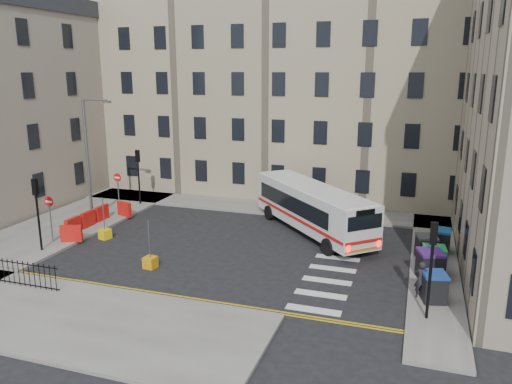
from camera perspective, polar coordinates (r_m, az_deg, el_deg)
The scene contains 22 objects.
ground at distance 28.37m, azimuth 1.14°, elevation -6.90°, with size 120.00×120.00×0.00m, color black.
pavement_north at distance 37.99m, azimuth -3.67°, elevation -1.40°, with size 36.00×3.20×0.15m, color slate.
pavement_east at distance 31.03m, azimuth 19.61°, elevation -5.74°, with size 2.40×26.00×0.15m, color slate.
pavement_west at distance 35.64m, azimuth -20.42°, elevation -3.30°, with size 6.00×22.00×0.15m, color slate.
pavement_sw at distance 23.56m, azimuth -23.67°, elevation -12.46°, with size 20.00×6.00×0.15m, color slate.
terrace_north at distance 43.48m, azimuth -1.62°, elevation 11.97°, with size 38.30×10.80×17.20m.
traffic_light_east at distance 21.13m, azimuth 19.46°, elevation -6.86°, with size 0.28×0.22×4.10m.
traffic_light_nw at distance 38.20m, azimuth -13.31°, elevation 2.64°, with size 0.28×0.22×4.10m.
traffic_light_sw at distance 30.01m, azimuth -23.77°, elevation -1.20°, with size 0.28×0.22×4.10m.
streetlamp at distance 34.85m, azimuth -18.70°, elevation 3.68°, with size 0.50×0.22×8.14m.
no_entry_north at distance 36.98m, azimuth -15.51°, elevation 0.89°, with size 0.60×0.08×3.00m.
no_entry_south at distance 31.61m, azimuth -22.51°, elevation -1.85°, with size 0.60×0.08×3.00m.
roadworks_barriers at distance 33.82m, azimuth -18.15°, elevation -3.00°, with size 1.66×6.26×1.00m.
bus at distance 31.38m, azimuth 6.42°, elevation -1.65°, with size 9.15×9.65×2.96m.
wheelie_bin_a at distance 23.56m, azimuth 19.65°, elevation -10.14°, with size 1.27×1.38×1.29m.
wheelie_bin_b at distance 25.73m, azimuth 19.27°, elevation -7.88°, with size 1.46×1.57×1.43m.
wheelie_bin_c at distance 26.49m, azimuth 19.67°, elevation -7.35°, with size 1.20×1.34×1.37m.
wheelie_bin_d at distance 28.37m, azimuth 18.87°, elevation -5.97°, with size 1.26×1.37×1.29m.
wheelie_bin_e at distance 29.66m, azimuth 20.32°, elevation -5.20°, with size 1.17×1.30×1.31m.
pedestrian at distance 23.57m, azimuth 18.35°, elevation -9.50°, with size 0.62×0.40×1.69m, color black.
bollard_yellow at distance 31.82m, azimuth -16.87°, elevation -4.61°, with size 0.60×0.60×0.60m, color yellow.
bollard_chevron at distance 26.72m, azimuth -11.99°, elevation -7.88°, with size 0.60×0.60×0.60m, color #CC870C.
Camera 1 is at (7.82, -25.35, 10.06)m, focal length 35.00 mm.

